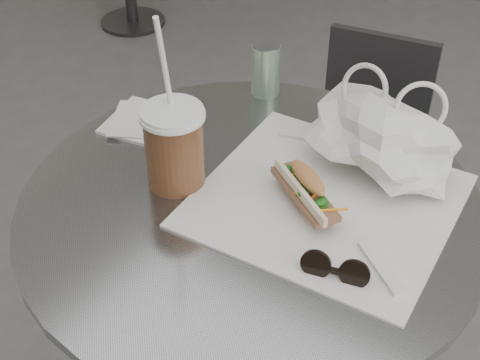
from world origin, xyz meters
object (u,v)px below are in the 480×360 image
Objects in this scene: sunglasses at (335,270)px; drink_can at (266,69)px; banh_mi at (306,190)px; iced_coffee at (174,145)px; chair_far at (355,181)px; cafe_table at (249,311)px.

sunglasses is 0.51m from drink_can.
iced_coffee is at bearing -130.73° from banh_mi.
chair_far is 0.85m from iced_coffee.
sunglasses is (0.12, -0.11, -0.02)m from banh_mi.
sunglasses is at bearing -45.02° from drink_can.
sunglasses is at bearing -20.08° from cafe_table.
chair_far is 0.61m from drink_can.
cafe_table is 7.53× the size of sunglasses.
chair_far is at bearing 137.46° from banh_mi.
drink_can is at bearing 96.77° from iced_coffee.
banh_mi is 0.16m from sunglasses.
banh_mi is at bearing 95.11° from chair_far.
drink_can is at bearing 119.94° from cafe_table.
iced_coffee is at bearing 76.32° from chair_far.
sunglasses is (0.32, -0.04, -0.06)m from iced_coffee.
sunglasses is (0.30, -0.72, 0.45)m from chair_far.
cafe_table is at bearing 87.56° from chair_far.
iced_coffee is (-0.21, -0.07, 0.04)m from banh_mi.
drink_can is at bearing 165.20° from banh_mi.
chair_far is 0.90m from sunglasses.
sunglasses is (0.19, -0.07, 0.29)m from cafe_table.
chair_far is 3.43× the size of banh_mi.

